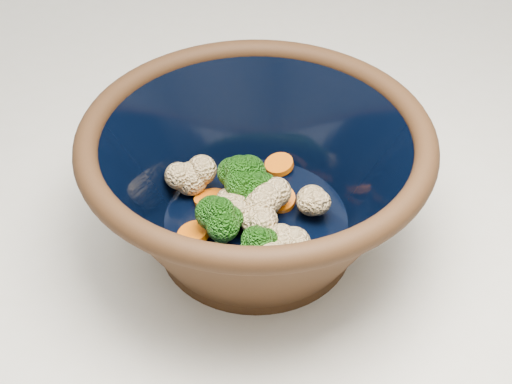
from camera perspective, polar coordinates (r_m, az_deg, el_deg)
mixing_bowl at (r=0.62m, az=0.00°, el=0.87°), size 0.38×0.38×0.13m
vegetable_pile at (r=0.63m, az=-0.67°, el=-1.17°), size 0.14×0.15×0.05m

